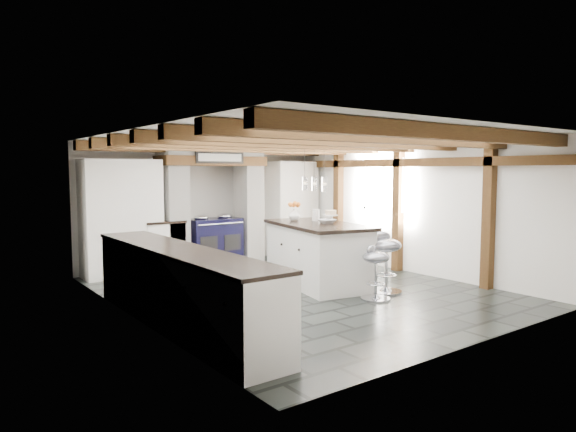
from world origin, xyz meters
TOP-DOWN VIEW (x-y plane):
  - ground at (0.00, 0.00)m, footprint 6.00×6.00m
  - room_shell at (-0.61, 1.42)m, footprint 6.00×6.03m
  - range_cooker at (0.00, 2.68)m, footprint 1.00×0.63m
  - kitchen_island at (0.51, 0.17)m, footprint 1.41×2.15m
  - bar_stool_near at (0.96, -0.86)m, footprint 0.56×0.56m
  - bar_stool_far at (0.53, -1.06)m, footprint 0.49×0.49m

SIDE VIEW (x-z plane):
  - ground at x=0.00m, z-range 0.00..0.00m
  - range_cooker at x=0.00m, z-range -0.03..0.96m
  - bar_stool_far at x=0.53m, z-range 0.09..0.86m
  - kitchen_island at x=0.51m, z-range -0.15..1.16m
  - bar_stool_near at x=0.96m, z-range 0.11..1.02m
  - room_shell at x=-0.61m, z-range -1.93..4.07m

